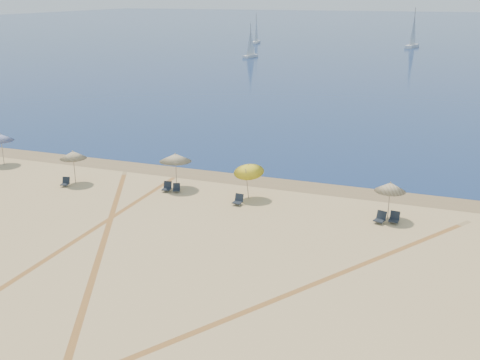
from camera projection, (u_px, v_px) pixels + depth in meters
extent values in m
plane|color=#0C2151|center=(417.00, 28.00, 221.46)|extent=(500.00, 500.00, 0.00)
plane|color=olive|center=(258.00, 180.00, 42.21)|extent=(500.00, 500.00, 0.00)
cylinder|color=gray|center=(2.00, 150.00, 45.82)|extent=(0.05, 0.05, 2.41)
cone|color=white|center=(1.00, 137.00, 45.48)|extent=(2.05, 2.05, 0.55)
sphere|color=gray|center=(0.00, 134.00, 45.39)|extent=(0.08, 0.08, 0.08)
cylinder|color=gray|center=(74.00, 168.00, 41.27)|extent=(0.05, 0.05, 2.32)
cone|color=#FFF2CA|center=(73.00, 155.00, 40.95)|extent=(1.92, 1.92, 0.55)
sphere|color=gray|center=(73.00, 151.00, 40.85)|extent=(0.08, 0.08, 0.08)
cylinder|color=gray|center=(176.00, 172.00, 40.24)|extent=(0.05, 0.11, 2.44)
cone|color=#FFF2CA|center=(175.00, 158.00, 39.88)|extent=(2.28, 2.30, 0.61)
sphere|color=gray|center=(175.00, 154.00, 39.78)|extent=(0.08, 0.08, 0.08)
cylinder|color=gray|center=(247.00, 184.00, 37.93)|extent=(0.05, 0.69, 2.32)
cone|color=yellow|center=(249.00, 168.00, 37.86)|extent=(2.06, 2.13, 1.08)
sphere|color=gray|center=(249.00, 164.00, 37.77)|extent=(0.08, 0.08, 0.08)
cylinder|color=gray|center=(389.00, 202.00, 34.71)|extent=(0.05, 0.05, 2.27)
cone|color=#FFF2CA|center=(390.00, 187.00, 34.40)|extent=(1.89, 1.89, 0.55)
sphere|color=gray|center=(391.00, 182.00, 34.30)|extent=(0.08, 0.08, 0.08)
cube|color=black|center=(65.00, 184.00, 40.85)|extent=(0.65, 0.65, 0.05)
cube|color=black|center=(66.00, 180.00, 41.02)|extent=(0.57, 0.31, 0.48)
cylinder|color=#A5A5AD|center=(61.00, 186.00, 40.73)|extent=(0.02, 0.02, 0.18)
cylinder|color=#A5A5AD|center=(66.00, 186.00, 40.68)|extent=(0.02, 0.02, 0.18)
cube|color=black|center=(167.00, 189.00, 39.78)|extent=(0.64, 0.64, 0.05)
cube|color=black|center=(168.00, 185.00, 39.96)|extent=(0.59, 0.28, 0.51)
cylinder|color=#A5A5AD|center=(162.00, 191.00, 39.67)|extent=(0.02, 0.02, 0.19)
cylinder|color=#A5A5AD|center=(168.00, 192.00, 39.58)|extent=(0.02, 0.02, 0.19)
cube|color=black|center=(176.00, 190.00, 39.68)|extent=(0.65, 0.65, 0.05)
cube|color=black|center=(177.00, 186.00, 39.84)|extent=(0.53, 0.36, 0.44)
cylinder|color=#A5A5AD|center=(173.00, 192.00, 39.54)|extent=(0.02, 0.02, 0.16)
cylinder|color=#A5A5AD|center=(178.00, 192.00, 39.55)|extent=(0.02, 0.02, 0.16)
cube|color=black|center=(237.00, 202.00, 37.29)|extent=(0.63, 0.63, 0.05)
cube|color=black|center=(239.00, 197.00, 37.46)|extent=(0.59, 0.26, 0.52)
cylinder|color=#A5A5AD|center=(233.00, 204.00, 37.23)|extent=(0.03, 0.03, 0.19)
cylinder|color=#A5A5AD|center=(239.00, 205.00, 37.04)|extent=(0.03, 0.03, 0.19)
cube|color=black|center=(379.00, 220.00, 34.35)|extent=(0.75, 0.75, 0.05)
cube|color=black|center=(382.00, 215.00, 34.49)|extent=(0.63, 0.39, 0.53)
cylinder|color=#A5A5AD|center=(375.00, 222.00, 34.32)|extent=(0.03, 0.03, 0.19)
cylinder|color=#A5A5AD|center=(382.00, 224.00, 34.05)|extent=(0.03, 0.03, 0.19)
cube|color=black|center=(394.00, 221.00, 34.33)|extent=(0.64, 0.64, 0.05)
cube|color=black|center=(395.00, 215.00, 34.49)|extent=(0.60, 0.27, 0.52)
cylinder|color=#A5A5AD|center=(389.00, 223.00, 34.27)|extent=(0.03, 0.03, 0.19)
cylinder|color=#A5A5AD|center=(397.00, 224.00, 34.08)|extent=(0.03, 0.03, 0.19)
cube|color=white|center=(256.00, 42.00, 153.97)|extent=(1.87, 5.41, 0.58)
cylinder|color=gray|center=(256.00, 28.00, 152.78)|extent=(0.12, 0.12, 7.71)
cube|color=white|center=(250.00, 56.00, 121.15)|extent=(2.11, 4.89, 0.52)
cylinder|color=gray|center=(250.00, 40.00, 120.09)|extent=(0.10, 0.10, 6.90)
cube|color=white|center=(412.00, 46.00, 142.40)|extent=(3.15, 6.76, 0.71)
cylinder|color=gray|center=(414.00, 27.00, 140.93)|extent=(0.14, 0.14, 9.53)
plane|color=tan|center=(55.00, 254.00, 30.39)|extent=(28.44, 28.44, 0.00)
plane|color=tan|center=(68.00, 246.00, 31.36)|extent=(28.44, 28.44, 0.00)
plane|color=tan|center=(284.00, 296.00, 26.17)|extent=(38.81, 38.81, 0.00)
plane|color=tan|center=(302.00, 289.00, 26.79)|extent=(38.81, 38.81, 0.00)
plane|color=tan|center=(100.00, 254.00, 30.35)|extent=(37.36, 37.36, 0.00)
plane|color=tan|center=(102.00, 246.00, 31.39)|extent=(37.36, 37.36, 0.00)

